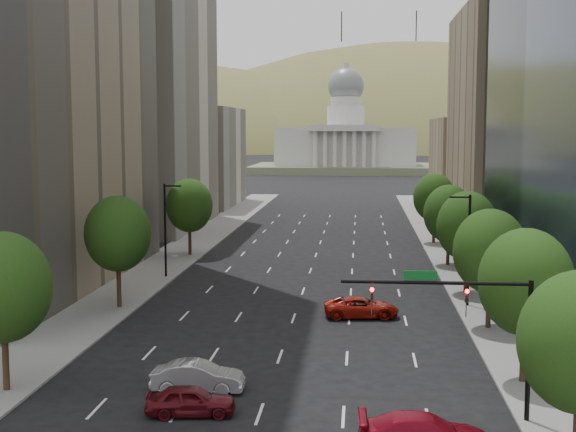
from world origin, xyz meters
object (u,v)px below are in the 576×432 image
(traffic_signal, at_px, (477,317))
(car_silver, at_px, (198,377))
(car_red_far, at_px, (361,307))
(car_maroon, at_px, (191,400))
(capitol, at_px, (345,146))

(traffic_signal, height_order, car_silver, traffic_signal)
(car_silver, bearing_deg, traffic_signal, -103.95)
(car_red_far, bearing_deg, traffic_signal, -171.76)
(car_maroon, relative_size, car_red_far, 0.79)
(car_silver, bearing_deg, capitol, -2.83)
(traffic_signal, height_order, car_maroon, traffic_signal)
(car_maroon, bearing_deg, capitol, -8.17)
(traffic_signal, bearing_deg, car_red_far, 104.74)
(capitol, relative_size, car_maroon, 13.48)
(capitol, bearing_deg, car_maroon, -90.88)
(car_maroon, height_order, car_red_far, car_red_far)
(capitol, bearing_deg, car_silver, -90.99)
(car_silver, relative_size, car_red_far, 0.89)
(traffic_signal, xyz_separation_m, car_red_far, (-5.47, 20.78, -4.39))
(car_silver, bearing_deg, car_red_far, -28.29)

